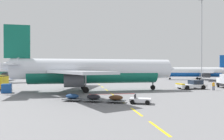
# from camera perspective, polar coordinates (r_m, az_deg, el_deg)

# --- Properties ---
(ground) EXTENTS (400.00, 400.00, 0.00)m
(ground) POSITION_cam_1_polar(r_m,az_deg,el_deg) (59.92, 18.25, -3.79)
(ground) COLOR slate
(apron_paint_markings) EXTENTS (8.00, 98.19, 0.01)m
(apron_paint_markings) POSITION_cam_1_polar(r_m,az_deg,el_deg) (52.05, -3.04, -4.40)
(apron_paint_markings) COLOR yellow
(apron_paint_markings) RESTS_ON ground
(airliner_foreground) EXTENTS (34.76, 34.61, 12.20)m
(airliner_foreground) POSITION_cam_1_polar(r_m,az_deg,el_deg) (40.02, -5.53, -0.19)
(airliner_foreground) COLOR silver
(airliner_foreground) RESTS_ON ground
(pushback_tug) EXTENTS (6.20, 3.56, 2.08)m
(pushback_tug) POSITION_cam_1_polar(r_m,az_deg,el_deg) (47.52, 21.16, -3.80)
(pushback_tug) COLOR silver
(pushback_tug) RESTS_ON ground
(airliner_mid_left) EXTENTS (26.38, 25.46, 9.46)m
(airliner_mid_left) POSITION_cam_1_polar(r_m,az_deg,el_deg) (86.58, 22.02, -0.48)
(airliner_mid_left) COLOR white
(airliner_mid_left) RESTS_ON ground
(baggage_train) EXTENTS (11.26, 5.86, 1.14)m
(baggage_train) POSITION_cam_1_polar(r_m,az_deg,el_deg) (27.01, -1.99, -7.75)
(baggage_train) COLOR silver
(baggage_train) RESTS_ON ground
(ground_crew_worker) EXTENTS (0.67, 0.39, 1.70)m
(ground_crew_worker) POSITION_cam_1_polar(r_m,az_deg,el_deg) (46.33, 26.13, -3.84)
(ground_crew_worker) COLOR #191E38
(ground_crew_worker) RESTS_ON ground
(uld_cargo_container) EXTENTS (1.83, 1.79, 1.60)m
(uld_cargo_container) POSITION_cam_1_polar(r_m,az_deg,el_deg) (41.94, -26.98, -4.52)
(uld_cargo_container) COLOR #194C9E
(uld_cargo_container) RESTS_ON ground
(apron_light_mast_far) EXTENTS (1.80, 1.80, 29.62)m
(apron_light_mast_far) POSITION_cam_1_polar(r_m,az_deg,el_deg) (82.13, 23.43, 9.96)
(apron_light_mast_far) COLOR slate
(apron_light_mast_far) RESTS_ON ground
(terminal_satellite) EXTENTS (74.99, 21.70, 11.87)m
(terminal_satellite) POSITION_cam_1_polar(r_m,az_deg,el_deg) (189.60, -2.60, 0.65)
(terminal_satellite) COLOR gray
(terminal_satellite) RESTS_ON ground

